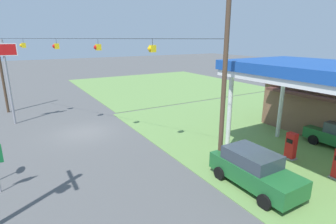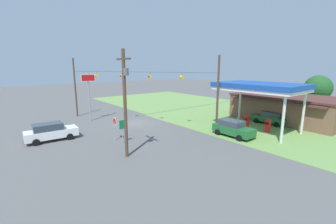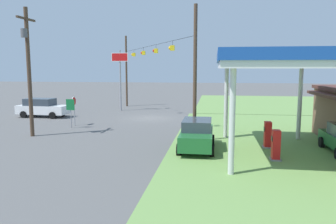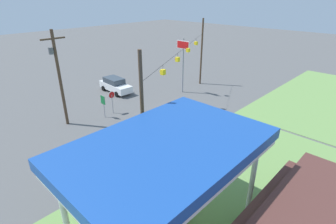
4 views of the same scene
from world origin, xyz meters
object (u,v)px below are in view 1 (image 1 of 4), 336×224
at_px(fuel_pump_near, 291,147).
at_px(car_at_pumps_front, 254,169).
at_px(gas_station_canopy, 327,74).
at_px(stop_sign_overhead, 6,67).

height_order(fuel_pump_near, car_at_pumps_front, car_at_pumps_front).
relative_size(gas_station_canopy, car_at_pumps_front, 2.12).
bearing_deg(car_at_pumps_front, gas_station_canopy, 84.85).
relative_size(car_at_pumps_front, stop_sign_overhead, 0.66).
xyz_separation_m(car_at_pumps_front, stop_sign_overhead, (-17.21, -9.79, 3.86)).
distance_m(car_at_pumps_front, stop_sign_overhead, 20.17).
height_order(car_at_pumps_front, stop_sign_overhead, stop_sign_overhead).
height_order(gas_station_canopy, car_at_pumps_front, gas_station_canopy).
distance_m(fuel_pump_near, stop_sign_overhead, 21.84).
xyz_separation_m(gas_station_canopy, car_at_pumps_front, (-0.39, -4.30, -4.33)).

